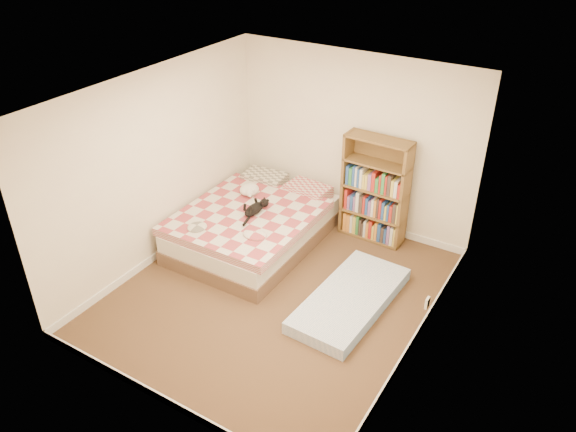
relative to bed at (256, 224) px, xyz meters
The scene contains 6 objects.
room 1.51m from the bed, 44.24° to the right, with size 3.51×4.01×2.51m.
bed is the anchor object (origin of this frame).
bookshelf 1.66m from the bed, 35.74° to the left, with size 0.91×0.33×1.50m.
floor_mattress 1.84m from the bed, 18.52° to the right, with size 0.77×1.72×0.15m, color #7696C5.
black_cat 0.36m from the bed, 54.06° to the right, with size 0.24×0.63×0.14m.
white_dog 0.50m from the bed, 136.97° to the left, with size 0.30×0.32×0.14m.
Camera 1 is at (2.94, -4.55, 4.30)m, focal length 35.00 mm.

